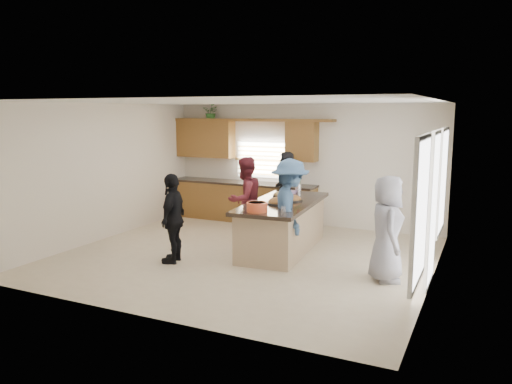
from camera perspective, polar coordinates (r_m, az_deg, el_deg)
The scene contains 18 objects.
floor at distance 9.25m, azimuth -1.25°, elevation -7.35°, with size 6.50×6.50×0.00m, color beige.
room_shell at distance 8.89m, azimuth -1.30°, elevation 4.47°, with size 6.52×6.02×2.81m.
back_cabinetry at distance 12.09m, azimuth -1.72°, elevation 1.02°, with size 4.08×0.66×2.46m.
right_wall_glazing at distance 7.94m, azimuth 19.54°, elevation -0.71°, with size 0.06×4.00×2.25m.
island at distance 9.54m, azimuth 3.05°, elevation -4.03°, with size 1.35×2.78×0.95m.
platter_front at distance 9.21m, azimuth 2.73°, elevation -1.17°, with size 0.48×0.48×0.19m.
platter_mid at distance 9.53m, azimuth 4.12°, elevation -0.83°, with size 0.40×0.40×0.16m.
platter_back at distance 10.03m, azimuth 2.86°, elevation -0.31°, with size 0.33×0.33×0.13m.
salad_bowl at distance 8.45m, azimuth 0.11°, elevation -1.67°, with size 0.36×0.36×0.16m.
clear_cup at distance 8.43m, azimuth 3.16°, elevation -2.00°, with size 0.08×0.08×0.10m, color white.
plate_stack at distance 10.41m, azimuth 3.90°, elevation 0.01°, with size 0.25×0.25×0.05m, color #A77CB5.
flower_vase at distance 10.49m, azimuth 4.85°, elevation 1.21°, with size 0.14×0.14×0.45m.
potted_plant at distance 12.45m, azimuth -5.13°, elevation 9.08°, with size 0.39×0.33×0.43m, color #336F2C.
woman_left_back at distance 11.25m, azimuth 3.27°, elevation 0.18°, with size 0.64×0.42×1.74m, color black.
woman_left_mid at distance 10.09m, azimuth -1.27°, elevation -0.88°, with size 0.84×0.66×1.74m, color maroon.
woman_left_front at distance 8.84m, azimuth -9.45°, elevation -2.97°, with size 0.92×0.39×1.58m, color black.
woman_right_back at distance 8.90m, azimuth 3.90°, elevation -2.01°, with size 1.17×0.67×1.81m, color #3D5D85.
woman_right_front at distance 8.02m, azimuth 14.74°, elevation -4.08°, with size 0.81×0.53×1.67m, color gray.
Camera 1 is at (3.96, -7.93, 2.64)m, focal length 35.00 mm.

